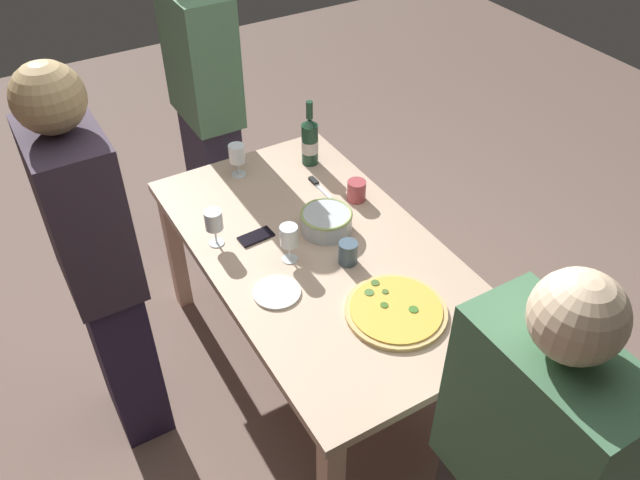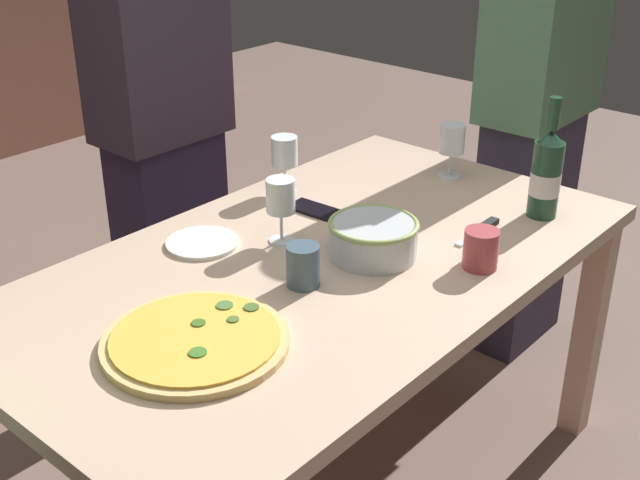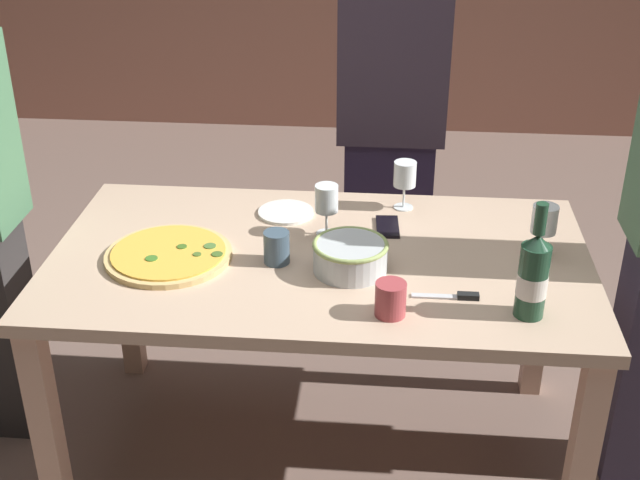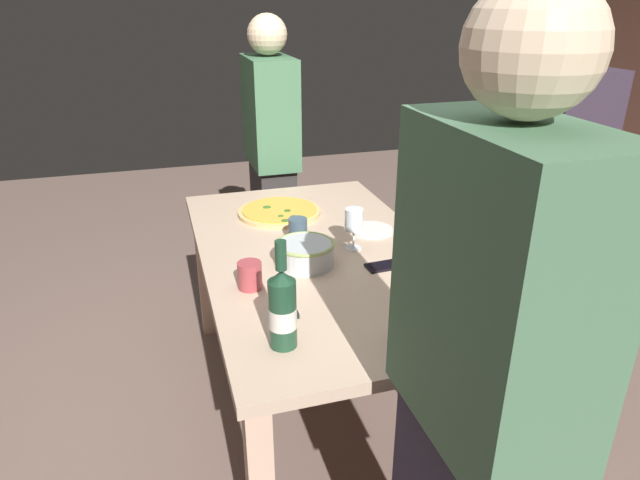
{
  "view_description": "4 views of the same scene",
  "coord_description": "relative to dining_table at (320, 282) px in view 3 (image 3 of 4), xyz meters",
  "views": [
    {
      "loc": [
        -1.7,
        1.0,
        2.46
      ],
      "look_at": [
        0.0,
        0.0,
        0.8
      ],
      "focal_mm": 36.32,
      "sensor_mm": 36.0,
      "label": 1
    },
    {
      "loc": [
        -1.3,
        -1.14,
        1.65
      ],
      "look_at": [
        0.0,
        0.0,
        0.8
      ],
      "focal_mm": 45.95,
      "sensor_mm": 36.0,
      "label": 2
    },
    {
      "loc": [
        0.19,
        -2.2,
        1.96
      ],
      "look_at": [
        0.0,
        0.0,
        0.8
      ],
      "focal_mm": 47.74,
      "sensor_mm": 36.0,
      "label": 3
    },
    {
      "loc": [
        1.88,
        -0.56,
        1.66
      ],
      "look_at": [
        0.0,
        0.0,
        0.8
      ],
      "focal_mm": 31.37,
      "sensor_mm": 36.0,
      "label": 4
    }
  ],
  "objects": [
    {
      "name": "pizza",
      "position": [
        -0.44,
        -0.06,
        0.1
      ],
      "size": [
        0.37,
        0.37,
        0.03
      ],
      "color": "#D9B36F",
      "rests_on": "dining_table"
    },
    {
      "name": "dining_table",
      "position": [
        0.0,
        0.0,
        0.0
      ],
      "size": [
        1.6,
        0.9,
        0.75
      ],
      "color": "#C8A88D",
      "rests_on": "ground"
    },
    {
      "name": "cup_ceramic",
      "position": [
        -0.12,
        -0.06,
        0.14
      ],
      "size": [
        0.08,
        0.08,
        0.1
      ],
      "primitive_type": "cylinder",
      "color": "#405566",
      "rests_on": "dining_table"
    },
    {
      "name": "cup_amber",
      "position": [
        0.21,
        -0.31,
        0.14
      ],
      "size": [
        0.08,
        0.08,
        0.09
      ],
      "primitive_type": "cylinder",
      "color": "#A93F44",
      "rests_on": "dining_table"
    },
    {
      "name": "wine_glass_far_left",
      "position": [
        0.25,
        0.35,
        0.21
      ],
      "size": [
        0.07,
        0.07,
        0.16
      ],
      "color": "white",
      "rests_on": "dining_table"
    },
    {
      "name": "side_plate",
      "position": [
        -0.13,
        0.27,
        0.1
      ],
      "size": [
        0.18,
        0.18,
        0.01
      ],
      "primitive_type": "cylinder",
      "color": "white",
      "rests_on": "dining_table"
    },
    {
      "name": "ground_plane",
      "position": [
        0.0,
        0.0,
        -0.66
      ],
      "size": [
        8.0,
        8.0,
        0.0
      ],
      "primitive_type": "plane",
      "color": "#765E53"
    },
    {
      "name": "wine_glass_near_pizza",
      "position": [
        0.01,
        0.13,
        0.21
      ],
      "size": [
        0.07,
        0.07,
        0.16
      ],
      "color": "white",
      "rests_on": "dining_table"
    },
    {
      "name": "pizza_knife",
      "position": [
        0.39,
        -0.21,
        0.1
      ],
      "size": [
        0.18,
        0.02,
        0.02
      ],
      "color": "silver",
      "rests_on": "dining_table"
    },
    {
      "name": "serving_bowl",
      "position": [
        0.09,
        -0.09,
        0.14
      ],
      "size": [
        0.22,
        0.22,
        0.09
      ],
      "color": "silver",
      "rests_on": "dining_table"
    },
    {
      "name": "wine_bottle",
      "position": [
        0.57,
        -0.28,
        0.21
      ],
      "size": [
        0.08,
        0.08,
        0.32
      ],
      "color": "#1E422C",
      "rests_on": "dining_table"
    },
    {
      "name": "cell_phone",
      "position": [
        0.2,
        0.19,
        0.1
      ],
      "size": [
        0.08,
        0.15,
        0.01
      ],
      "primitive_type": "cube",
      "rotation": [
        0.0,
        0.0,
        3.2
      ],
      "color": "black",
      "rests_on": "dining_table"
    },
    {
      "name": "wine_glass_by_bottle",
      "position": [
        0.65,
        0.06,
        0.2
      ],
      "size": [
        0.08,
        0.08,
        0.16
      ],
      "color": "white",
      "rests_on": "dining_table"
    },
    {
      "name": "person_guest_left",
      "position": [
        0.2,
        0.82,
        0.19
      ],
      "size": [
        0.39,
        0.24,
        1.67
      ],
      "rotation": [
        0.0,
        0.0,
        -1.81
      ],
      "color": "#271E38",
      "rests_on": "ground"
    }
  ]
}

